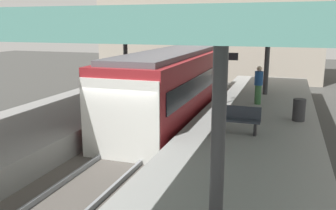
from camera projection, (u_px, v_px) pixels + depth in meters
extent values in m
plane|color=#383835|center=(132.00, 157.00, 12.17)|extent=(80.00, 80.00, 0.00)
cube|color=gray|center=(38.00, 133.00, 13.24)|extent=(4.40, 28.00, 1.00)
cube|color=gray|center=(247.00, 156.00, 10.87)|extent=(4.40, 28.00, 1.00)
cube|color=#4C4742|center=(132.00, 154.00, 12.15)|extent=(3.20, 28.00, 0.20)
cube|color=slate|center=(113.00, 147.00, 12.33)|extent=(0.08, 28.00, 0.14)
cube|color=slate|center=(152.00, 152.00, 11.88)|extent=(0.08, 28.00, 0.14)
cube|color=maroon|center=(174.00, 87.00, 16.11)|extent=(2.70, 11.04, 2.90)
cube|color=silver|center=(119.00, 121.00, 11.01)|extent=(2.65, 0.08, 2.60)
cube|color=black|center=(146.00, 78.00, 16.46)|extent=(0.04, 10.16, 0.76)
cube|color=black|center=(204.00, 81.00, 15.60)|extent=(0.04, 10.16, 0.76)
cube|color=#515156|center=(174.00, 52.00, 15.76)|extent=(2.16, 10.49, 0.20)
cylinder|color=#333335|center=(126.00, 57.00, 19.89)|extent=(0.24, 0.24, 3.23)
cube|color=#3D4247|center=(54.00, 27.00, 13.70)|extent=(4.18, 21.00, 0.16)
cylinder|color=#333335|center=(218.00, 133.00, 5.87)|extent=(0.24, 0.24, 3.33)
cylinder|color=#333335|center=(267.00, 61.00, 17.52)|extent=(0.24, 0.24, 3.33)
cube|color=slate|center=(258.00, 24.00, 11.31)|extent=(4.18, 21.00, 0.16)
cube|color=black|center=(220.00, 126.00, 11.60)|extent=(0.08, 0.32, 0.40)
cube|color=black|center=(255.00, 129.00, 11.26)|extent=(0.08, 0.32, 0.40)
cube|color=#2D333D|center=(238.00, 120.00, 11.38)|extent=(1.40, 0.40, 0.06)
cube|color=#2D333D|center=(239.00, 112.00, 11.50)|extent=(1.40, 0.06, 0.40)
cylinder|color=#262628|center=(227.00, 78.00, 15.75)|extent=(0.08, 0.08, 2.20)
cube|color=black|center=(228.00, 56.00, 15.54)|extent=(0.90, 0.06, 0.32)
cylinder|color=#2D2D30|center=(299.00, 110.00, 12.90)|extent=(0.44, 0.44, 0.80)
cylinder|color=navy|center=(114.00, 81.00, 19.45)|extent=(0.28, 0.28, 0.81)
cylinder|color=#7A337A|center=(114.00, 68.00, 19.30)|extent=(0.36, 0.36, 0.55)
sphere|color=beige|center=(113.00, 61.00, 19.22)|extent=(0.22, 0.22, 0.22)
cylinder|color=#386B3D|center=(258.00, 95.00, 15.58)|extent=(0.28, 0.28, 0.84)
cylinder|color=navy|center=(259.00, 78.00, 15.42)|extent=(0.36, 0.36, 0.60)
sphere|color=beige|center=(259.00, 69.00, 15.33)|extent=(0.22, 0.22, 0.22)
cube|color=#A89E8E|center=(210.00, 11.00, 29.98)|extent=(18.00, 6.00, 11.00)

